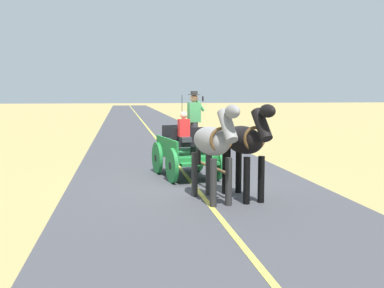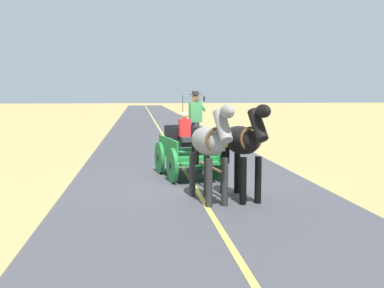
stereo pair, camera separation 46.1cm
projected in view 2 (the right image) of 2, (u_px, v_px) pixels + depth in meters
ground_plane at (192, 182)px, 12.31m from camera, size 200.00×200.00×0.00m
road_surface at (192, 182)px, 12.31m from camera, size 6.60×160.00×0.01m
road_centre_stripe at (192, 182)px, 12.31m from camera, size 0.12×160.00×0.00m
horse_drawn_carriage at (188, 149)px, 12.99m from camera, size 1.82×4.51×2.50m
horse_near_side at (243, 142)px, 10.17m from camera, size 0.88×2.15×2.21m
horse_off_side at (210, 144)px, 9.94m from camera, size 0.88×2.15×2.21m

